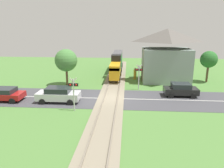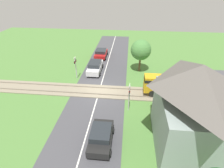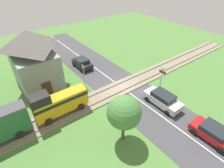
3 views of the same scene
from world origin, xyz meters
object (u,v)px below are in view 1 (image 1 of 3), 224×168
car_far_side (181,89)px  car_behind_queue (5,94)px  station_building (166,56)px  pedestrian_by_station (135,74)px  car_near_crossing (58,94)px  crossing_signal_west_approach (74,90)px  train (117,63)px  crossing_signal_east_approach (139,74)px

car_far_side → car_behind_queue: car_far_side is taller
station_building → pedestrian_by_station: 5.08m
car_far_side → car_behind_queue: size_ratio=0.97×
car_near_crossing → car_far_side: bearing=12.6°
car_near_crossing → crossing_signal_west_approach: crossing_signal_west_approach is taller
train → car_near_crossing: train is taller
car_behind_queue → crossing_signal_west_approach: size_ratio=1.20×
pedestrian_by_station → train: bearing=135.7°
train → crossing_signal_east_approach: bearing=-69.3°
station_building → crossing_signal_east_approach: bearing=-130.6°
car_far_side → crossing_signal_west_approach: (-10.71, -5.05, 1.24)m
car_behind_queue → crossing_signal_east_approach: (14.03, 5.05, 1.28)m
car_near_crossing → station_building: bearing=38.1°
car_far_side → crossing_signal_east_approach: size_ratio=1.16×
car_far_side → pedestrian_by_station: bearing=122.3°
car_near_crossing → crossing_signal_west_approach: (2.16, -2.17, 1.19)m
car_near_crossing → crossing_signal_east_approach: 9.83m
car_near_crossing → station_building: station_building is taller
car_behind_queue → crossing_signal_east_approach: size_ratio=1.20×
car_behind_queue → station_building: (17.89, 9.56, 2.81)m
crossing_signal_east_approach → station_building: (3.86, 4.50, 1.53)m
car_behind_queue → station_building: size_ratio=0.52×
car_far_side → pedestrian_by_station: (-4.81, 7.62, -0.02)m
car_far_side → car_behind_queue: (-18.55, -2.88, -0.04)m
crossing_signal_west_approach → pedestrian_by_station: crossing_signal_west_approach is taller
train → pedestrian_by_station: bearing=-44.3°
train → crossing_signal_east_approach: (3.09, -8.18, 0.14)m
car_near_crossing → pedestrian_by_station: 13.23m
crossing_signal_west_approach → crossing_signal_east_approach: size_ratio=1.00×
train → crossing_signal_east_approach: train is taller
station_building → train: bearing=152.1°
car_behind_queue → crossing_signal_east_approach: crossing_signal_east_approach is taller
train → car_behind_queue: 17.20m
station_building → pedestrian_by_station: size_ratio=4.36×
car_near_crossing → crossing_signal_east_approach: (8.34, 5.05, 1.19)m
car_near_crossing → station_building: size_ratio=0.60×
car_behind_queue → station_building: station_building is taller
crossing_signal_east_approach → station_building: size_ratio=0.43×
car_behind_queue → station_building: 20.48m
train → car_behind_queue: bearing=-129.6°
crossing_signal_west_approach → station_building: size_ratio=0.43×
train → crossing_signal_west_approach: train is taller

